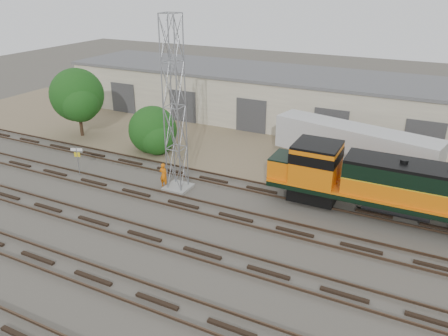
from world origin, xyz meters
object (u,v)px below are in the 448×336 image
at_px(locomotive, 395,186).
at_px(worker, 164,175).
at_px(signal_tower, 175,110).
at_px(semi_trailer, 358,146).

distance_m(locomotive, worker, 16.06).
relative_size(locomotive, signal_tower, 1.36).
relative_size(signal_tower, worker, 6.55).
bearing_deg(semi_trailer, signal_tower, -130.52).
bearing_deg(worker, locomotive, -170.73).
xyz_separation_m(signal_tower, worker, (-1.11, -0.19, -5.09)).
height_order(locomotive, signal_tower, signal_tower).
height_order(locomotive, worker, locomotive).
distance_m(signal_tower, semi_trailer, 14.42).
bearing_deg(signal_tower, locomotive, 9.31).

